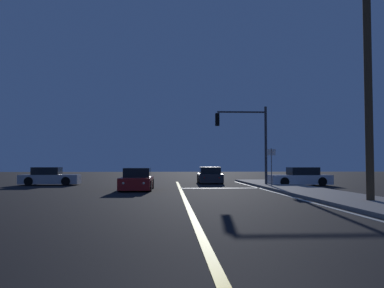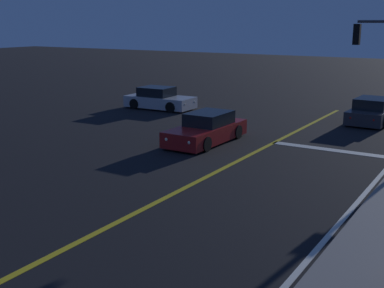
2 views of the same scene
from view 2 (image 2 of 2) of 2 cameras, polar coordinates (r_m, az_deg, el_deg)
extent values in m
cube|color=gold|center=(14.32, -7.50, -8.25)|extent=(0.20, 41.11, 0.01)
cube|color=silver|center=(12.01, 12.55, -12.94)|extent=(0.16, 41.11, 0.01)
cube|color=silver|center=(22.27, 15.63, -0.68)|extent=(5.40, 0.50, 0.01)
cube|color=maroon|center=(22.79, 1.57, 1.26)|extent=(1.85, 4.63, 0.68)
cube|color=black|center=(22.90, 1.93, 2.86)|extent=(1.58, 2.14, 0.60)
cylinder|color=black|center=(21.20, 1.57, -0.01)|extent=(0.23, 0.64, 0.64)
cylinder|color=black|center=(22.08, -2.22, 0.54)|extent=(0.23, 0.64, 0.64)
cylinder|color=black|center=(23.64, 5.09, 1.37)|extent=(0.23, 0.64, 0.64)
cylinder|color=black|center=(24.44, 1.56, 1.82)|extent=(0.23, 0.64, 0.64)
sphere|color=#FFF4CC|center=(20.62, -0.26, 0.17)|extent=(0.18, 0.18, 0.18)
sphere|color=#FFF4CC|center=(21.22, -2.83, 0.55)|extent=(0.18, 0.18, 0.18)
sphere|color=red|center=(24.45, 5.39, 2.25)|extent=(0.14, 0.14, 0.14)
sphere|color=red|center=(24.96, 3.09, 2.53)|extent=(0.14, 0.14, 0.14)
cube|color=#2D2D33|center=(29.15, 19.64, 3.19)|extent=(1.99, 4.56, 0.68)
cube|color=black|center=(28.79, 19.61, 4.29)|extent=(1.66, 2.12, 0.60)
cylinder|color=black|center=(30.71, 18.67, 3.54)|extent=(0.24, 0.65, 0.64)
cylinder|color=black|center=(28.05, 17.20, 2.75)|extent=(0.24, 0.65, 0.64)
cylinder|color=black|center=(27.64, 20.68, 2.32)|extent=(0.24, 0.65, 0.64)
sphere|color=#FFF4CC|center=(31.37, 19.59, 4.04)|extent=(0.18, 0.18, 0.18)
sphere|color=red|center=(27.17, 17.35, 2.83)|extent=(0.14, 0.14, 0.14)
sphere|color=red|center=(26.89, 19.72, 2.54)|extent=(0.14, 0.14, 0.14)
cube|color=#B2B5BA|center=(31.75, -3.59, 4.76)|extent=(4.32, 2.03, 0.68)
cube|color=black|center=(31.80, -3.99, 5.86)|extent=(2.01, 1.69, 0.60)
cylinder|color=black|center=(31.82, -0.72, 4.58)|extent=(0.65, 0.24, 0.64)
cylinder|color=black|center=(30.33, -2.40, 4.13)|extent=(0.65, 0.24, 0.64)
cylinder|color=black|center=(33.22, -4.67, 4.92)|extent=(0.65, 0.24, 0.64)
cylinder|color=black|center=(31.79, -6.46, 4.49)|extent=(0.65, 0.24, 0.64)
sphere|color=#FFF4CC|center=(31.17, 0.20, 4.77)|extent=(0.18, 0.18, 0.18)
sphere|color=#FFF4CC|center=(30.17, -0.90, 4.47)|extent=(0.18, 0.18, 0.18)
sphere|color=red|center=(33.38, -6.05, 5.28)|extent=(0.14, 0.14, 0.14)
sphere|color=red|center=(32.44, -7.25, 5.01)|extent=(0.14, 0.14, 0.14)
cube|color=black|center=(23.85, 18.00, 11.61)|extent=(0.28, 0.28, 0.90)
sphere|color=red|center=(23.85, 18.04, 12.26)|extent=(0.22, 0.22, 0.22)
sphere|color=#4C2D05|center=(23.85, 18.00, 11.61)|extent=(0.22, 0.22, 0.22)
sphere|color=#0A3814|center=(23.86, 17.95, 10.97)|extent=(0.22, 0.22, 0.22)
camera|label=1|loc=(11.79, -88.73, -18.62)|focal=39.20mm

